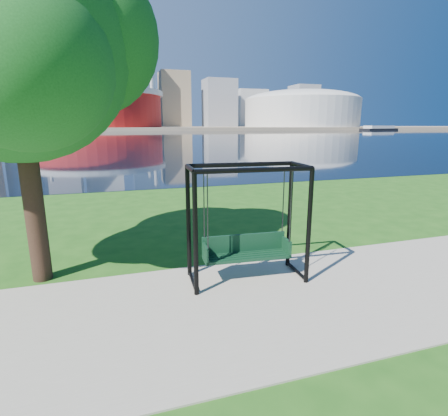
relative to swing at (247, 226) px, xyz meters
name	(u,v)px	position (x,y,z in m)	size (l,w,h in m)	color
ground	(227,295)	(-0.60, -0.56, -1.19)	(900.00, 900.00, 0.00)	#1E5114
path	(236,306)	(-0.60, -1.06, -1.17)	(120.00, 4.00, 0.03)	#9E937F
river	(119,137)	(-0.60, 101.44, -1.18)	(900.00, 180.00, 0.02)	black
far_bank	(114,128)	(-0.60, 305.44, -0.19)	(900.00, 228.00, 2.00)	#937F60
stadium	(96,107)	(-10.60, 234.44, 13.04)	(83.00, 83.00, 32.00)	maroon
arena	(302,108)	(134.40, 234.44, 14.69)	(84.00, 84.00, 26.56)	beige
skyline	(105,85)	(-4.87, 318.83, 34.70)	(392.00, 66.00, 96.50)	gray
swing	(247,226)	(0.00, 0.00, 0.00)	(2.46, 1.20, 2.45)	black
park_tree	(10,40)	(-4.21, 1.37, 3.56)	(5.50, 4.97, 6.84)	black
barge	(379,128)	(163.75, 184.87, 0.16)	(30.65, 14.84, 2.96)	black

